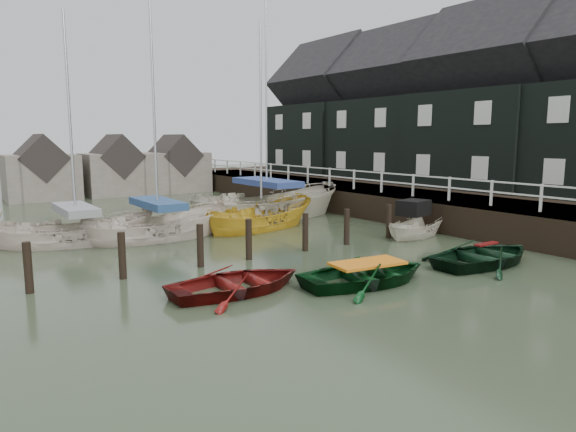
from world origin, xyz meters
TOP-DOWN VIEW (x-y plane):
  - ground at (0.00, 0.00)m, footprint 120.00×120.00m
  - pier at (9.48, 10.00)m, footprint 3.04×32.00m
  - land_strip at (15.00, 10.00)m, footprint 14.00×38.00m
  - quay_houses at (14.99, 8.66)m, footprint 6.52×28.14m
  - mooring_pilings at (-1.11, 3.00)m, footprint 13.72×0.22m
  - far_sheds at (0.83, 26.00)m, footprint 14.00×4.08m
  - rowboat_red at (-3.31, -0.08)m, footprint 3.89×2.78m
  - rowboat_green at (0.12, -1.46)m, footprint 4.40×3.39m
  - rowboat_dkgreen at (4.92, -1.99)m, footprint 4.28×3.07m
  - motorboat at (6.80, 2.67)m, footprint 3.95×2.22m
  - sailboat_a at (-5.45, 9.11)m, footprint 6.21×3.42m
  - sailboat_b at (-2.42, 8.34)m, footprint 6.35×2.45m
  - sailboat_c at (2.47, 8.16)m, footprint 6.80×3.91m
  - sailboat_d at (4.28, 10.57)m, footprint 8.54×4.42m

SIDE VIEW (x-z plane):
  - ground at x=0.00m, z-range 0.00..0.00m
  - land_strip at x=15.00m, z-range -0.75..0.75m
  - rowboat_red at x=-3.31m, z-range -0.40..0.40m
  - rowboat_green at x=0.12m, z-range -0.42..0.42m
  - rowboat_dkgreen at x=4.92m, z-range -0.44..0.44m
  - sailboat_c at x=2.47m, z-range -5.21..5.23m
  - sailboat_d at x=4.28m, z-range -6.27..6.38m
  - sailboat_a at x=-5.45m, z-range -4.93..5.05m
  - sailboat_b at x=-2.42m, z-range -5.69..5.82m
  - motorboat at x=6.80m, z-range -1.00..1.24m
  - mooring_pilings at x=-1.11m, z-range -0.40..1.40m
  - pier at x=9.48m, z-range -0.64..2.06m
  - far_sheds at x=0.83m, z-range -0.34..4.06m
  - quay_houses at x=14.99m, z-range 0.68..10.68m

